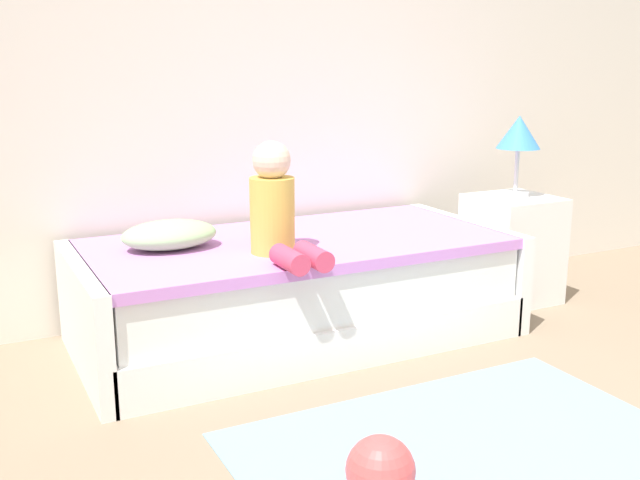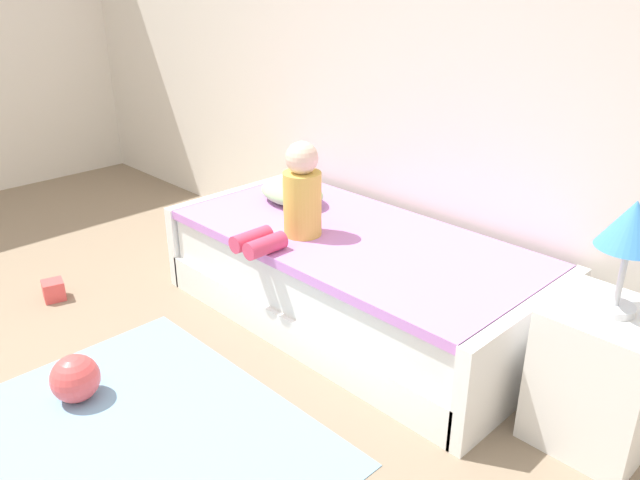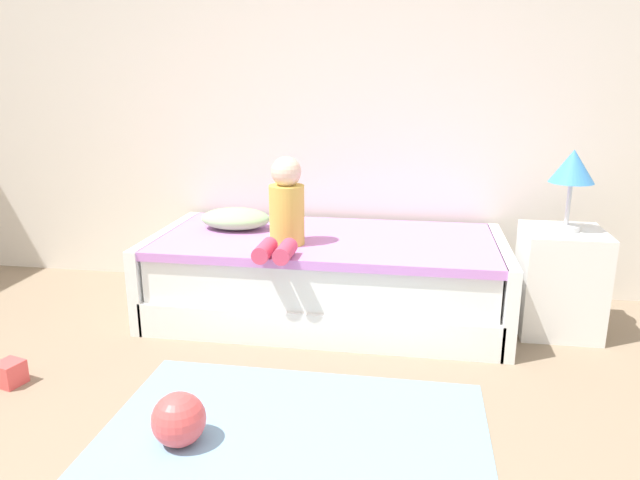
# 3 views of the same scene
# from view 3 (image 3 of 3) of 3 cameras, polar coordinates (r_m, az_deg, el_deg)

# --- Properties ---
(wall_rear) EXTENTS (7.20, 0.10, 2.90)m
(wall_rear) POSITION_cam_3_polar(r_m,az_deg,el_deg) (4.01, 1.14, 15.86)
(wall_rear) COLOR silver
(wall_rear) RESTS_ON ground
(bed) EXTENTS (2.11, 1.00, 0.50)m
(bed) POSITION_cam_3_polar(r_m,az_deg,el_deg) (3.61, 0.65, -3.58)
(bed) COLOR white
(bed) RESTS_ON ground
(nightstand) EXTENTS (0.44, 0.44, 0.60)m
(nightstand) POSITION_cam_3_polar(r_m,az_deg,el_deg) (3.65, 22.13, -3.68)
(nightstand) COLOR white
(nightstand) RESTS_ON ground
(table_lamp) EXTENTS (0.24, 0.24, 0.45)m
(table_lamp) POSITION_cam_3_polar(r_m,az_deg,el_deg) (3.50, 23.20, 6.20)
(table_lamp) COLOR silver
(table_lamp) RESTS_ON nightstand
(child_figure) EXTENTS (0.20, 0.51, 0.50)m
(child_figure) POSITION_cam_3_polar(r_m,az_deg,el_deg) (3.30, -3.41, 2.84)
(child_figure) COLOR gold
(child_figure) RESTS_ON bed
(pillow) EXTENTS (0.44, 0.30, 0.13)m
(pillow) POSITION_cam_3_polar(r_m,az_deg,el_deg) (3.75, -8.16, 2.05)
(pillow) COLOR #99CC8C
(pillow) RESTS_ON bed
(toy_ball) EXTENTS (0.22, 0.22, 0.22)m
(toy_ball) POSITION_cam_3_polar(r_m,az_deg,el_deg) (2.53, -13.49, -16.50)
(toy_ball) COLOR #E54C4C
(toy_ball) RESTS_ON ground
(area_rug) EXTENTS (1.60, 1.10, 0.01)m
(area_rug) POSITION_cam_3_polar(r_m,az_deg,el_deg) (2.56, -2.63, -18.43)
(area_rug) COLOR #7AA8CC
(area_rug) RESTS_ON ground
(toy_block) EXTENTS (0.14, 0.14, 0.12)m
(toy_block) POSITION_cam_3_polar(r_m,az_deg,el_deg) (3.26, -27.78, -11.32)
(toy_block) COLOR #E54C4C
(toy_block) RESTS_ON ground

